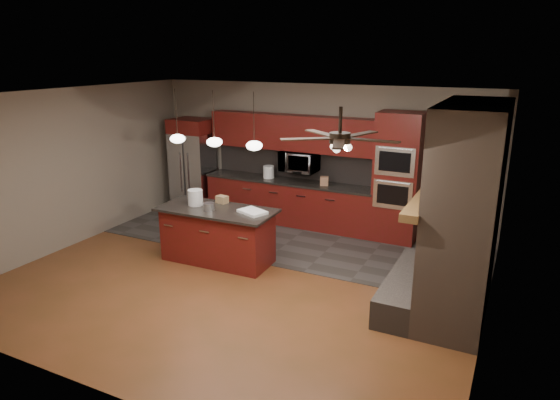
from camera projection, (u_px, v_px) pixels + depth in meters
The scene contains 22 objects.
ground at pixel (243, 278), 7.78m from camera, with size 7.00×7.00×0.00m, color brown.
ceiling at pixel (238, 95), 6.98m from camera, with size 7.00×6.00×0.02m, color white.
back_wall at pixel (317, 155), 9.96m from camera, with size 7.00×0.02×2.80m, color #6F6659.
right_wall at pixel (496, 227), 5.90m from camera, with size 0.02×6.00×2.80m, color #6F6659.
left_wall at pixel (71, 168), 8.87m from camera, with size 0.02×6.00×2.80m, color #6F6659.
slate_tile_patch at pixel (291, 240), 9.33m from camera, with size 7.00×2.40×0.01m, color #3A3634.
fireplace_column at pixel (458, 219), 6.47m from camera, with size 1.30×2.10×2.80m.
back_cabinetry at pixel (290, 180), 10.09m from camera, with size 3.59×0.64×2.20m.
oven_tower at pixel (397, 178), 9.04m from camera, with size 0.80×0.63×2.38m.
microwave at pixel (299, 161), 9.89m from camera, with size 0.73×0.41×0.50m, color silver.
refrigerator at pixel (194, 165), 10.91m from camera, with size 0.86×0.75×2.02m.
kitchen_island at pixel (218, 235), 8.29m from camera, with size 1.97×0.93×0.92m.
white_bucket at pixel (195, 198), 8.32m from camera, with size 0.25×0.25×0.26m, color silver.
paint_can at pixel (209, 207), 8.06m from camera, with size 0.19×0.19×0.12m, color silver.
paint_tray at pixel (252, 212), 7.94m from camera, with size 0.44×0.30×0.04m, color white.
cardboard_box at pixel (222, 199), 8.46m from camera, with size 0.19×0.14×0.12m, color olive.
counter_bucket at pixel (269, 172), 10.21m from camera, with size 0.22×0.22×0.25m, color white.
counter_box at pixel (324, 181), 9.65m from camera, with size 0.16×0.12×0.17m, color #A97657.
pendant_left at pixel (178, 138), 8.52m from camera, with size 0.26×0.26×0.92m.
pendant_center at pixel (214, 142), 8.20m from camera, with size 0.26×0.26×0.92m.
pendant_right at pixel (254, 145), 7.89m from camera, with size 0.26×0.26×0.92m.
ceiling_fan at pixel (340, 137), 5.63m from camera, with size 1.27×1.33×0.41m.
Camera 1 is at (3.67, -6.12, 3.38)m, focal length 32.00 mm.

